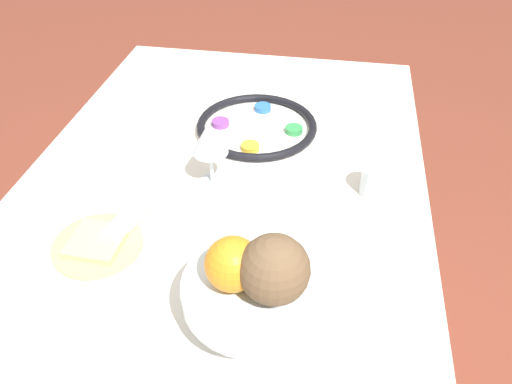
{
  "coord_description": "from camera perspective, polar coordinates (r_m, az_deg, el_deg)",
  "views": [
    {
      "loc": [
        0.77,
        0.22,
        1.42
      ],
      "look_at": [
        0.02,
        0.09,
        0.79
      ],
      "focal_mm": 35.0,
      "sensor_mm": 36.0,
      "label": 1
    }
  ],
  "objects": [
    {
      "name": "dining_table",
      "position": [
        1.32,
        -3.68,
        -13.15
      ],
      "size": [
        1.41,
        0.87,
        0.75
      ],
      "color": "silver",
      "rests_on": "ground_plane"
    },
    {
      "name": "spoon",
      "position": [
        1.0,
        -16.32,
        -4.01
      ],
      "size": [
        0.17,
        0.05,
        0.01
      ],
      "color": "silver",
      "rests_on": "dining_table"
    },
    {
      "name": "orange_fruit",
      "position": [
        0.71,
        -2.67,
        -8.23
      ],
      "size": [
        0.08,
        0.08,
        0.08
      ],
      "color": "orange",
      "rests_on": "fruit_stand"
    },
    {
      "name": "fruit_stand",
      "position": [
        0.76,
        -0.15,
        -11.47
      ],
      "size": [
        0.22,
        0.22,
        0.1
      ],
      "color": "silver",
      "rests_on": "dining_table"
    },
    {
      "name": "cup_near",
      "position": [
        1.06,
        13.63,
        1.23
      ],
      "size": [
        0.07,
        0.07,
        0.06
      ],
      "color": "silver",
      "rests_on": "dining_table"
    },
    {
      "name": "napkin_roll",
      "position": [
        1.0,
        -13.82,
        -2.58
      ],
      "size": [
        0.15,
        0.09,
        0.04
      ],
      "color": "white",
      "rests_on": "dining_table"
    },
    {
      "name": "seder_plate",
      "position": [
        1.23,
        0.09,
        7.44
      ],
      "size": [
        0.29,
        0.29,
        0.03
      ],
      "color": "white",
      "rests_on": "dining_table"
    },
    {
      "name": "wine_glass",
      "position": [
        1.01,
        -5.33,
        6.0
      ],
      "size": [
        0.07,
        0.07,
        0.15
      ],
      "color": "silver",
      "rests_on": "dining_table"
    },
    {
      "name": "bread_plate",
      "position": [
        0.97,
        -17.66,
        -5.65
      ],
      "size": [
        0.17,
        0.17,
        0.02
      ],
      "color": "tan",
      "rests_on": "dining_table"
    },
    {
      "name": "coconut",
      "position": [
        0.69,
        2.1,
        -8.83
      ],
      "size": [
        0.1,
        0.1,
        0.1
      ],
      "color": "brown",
      "rests_on": "fruit_stand"
    }
  ]
}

